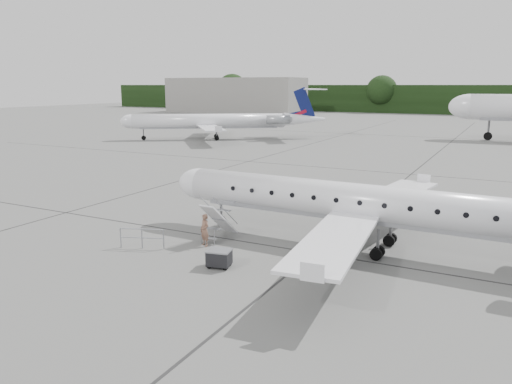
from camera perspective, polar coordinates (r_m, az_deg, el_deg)
The scene contains 9 objects.
ground at distance 20.62m, azimuth 14.90°, elevation -11.02°, with size 320.00×320.00×0.00m, color slate.
treeline at distance 148.73m, azimuth 26.39°, elevation 9.36°, with size 260.00×4.00×8.00m, color black.
terminal_building at distance 148.34m, azimuth -2.40°, elevation 10.97°, with size 40.00×14.00×10.00m, color gray.
main_regional_jet at distance 24.70m, azimuth 12.75°, elevation 0.81°, with size 25.30×18.21×6.49m, color white, non-canonical shape.
airstair at distance 26.28m, azimuth -4.24°, elevation -3.24°, with size 0.85×2.35×2.03m, color white, non-canonical shape.
passenger at distance 25.27m, azimuth -5.88°, elevation -4.35°, with size 0.60×0.39×1.65m, color brown.
safety_railing at distance 25.48m, azimuth -12.90°, elevation -5.22°, with size 2.20×0.08×1.00m, color gray, non-canonical shape.
baggage_cart at distance 22.42m, azimuth -4.23°, elevation -7.52°, with size 1.01×0.81×0.87m, color black, non-canonical shape.
bg_regional_left at distance 75.08m, azimuth -5.40°, elevation 8.89°, with size 28.86×20.78×7.57m, color white, non-canonical shape.
Camera 1 is at (3.83, -18.63, 7.96)m, focal length 35.00 mm.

